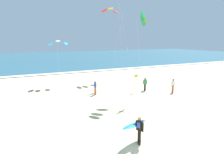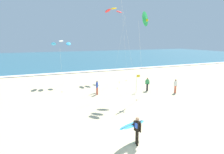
# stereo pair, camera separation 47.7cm
# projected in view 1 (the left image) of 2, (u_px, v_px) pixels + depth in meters

# --- Properties ---
(ocean_water) EXTENTS (160.00, 60.00, 0.08)m
(ocean_water) POSITION_uv_depth(u_px,v_px,m) (43.00, 58.00, 61.51)
(ocean_water) COLOR #2D6075
(ocean_water) RESTS_ON ground
(shoreline_foam) EXTENTS (160.00, 1.53, 0.01)m
(shoreline_foam) POSITION_uv_depth(u_px,v_px,m) (61.00, 73.00, 35.04)
(shoreline_foam) COLOR white
(shoreline_foam) RESTS_ON ocean_water
(surfer_lead) EXTENTS (2.22, 1.30, 1.71)m
(surfer_lead) POSITION_uv_depth(u_px,v_px,m) (137.00, 127.00, 11.51)
(surfer_lead) COLOR black
(surfer_lead) RESTS_ON ground
(kite_delta_emerald_low) EXTENTS (2.18, 1.62, 8.80)m
(kite_delta_emerald_low) POSITION_uv_depth(u_px,v_px,m) (144.00, 19.00, 19.86)
(kite_delta_emerald_low) COLOR green
(kite_delta_emerald_low) RESTS_ON ground
(kite_arc_golden_distant) EXTENTS (2.90, 4.03, 10.64)m
(kite_arc_golden_distant) POSITION_uv_depth(u_px,v_px,m) (110.00, 10.00, 29.55)
(kite_arc_golden_distant) COLOR red
(kite_arc_golden_distant) RESTS_ON ground
(kite_arc_ivory_outer) EXTENTS (2.70, 5.05, 5.89)m
(kite_arc_ivory_outer) POSITION_uv_depth(u_px,v_px,m) (58.00, 43.00, 25.68)
(kite_arc_ivory_outer) COLOR #2D99DB
(kite_arc_ivory_outer) RESTS_ON ground
(bystander_blue_top) EXTENTS (0.33, 0.43, 1.59)m
(bystander_blue_top) POSITION_uv_depth(u_px,v_px,m) (95.00, 87.00, 21.72)
(bystander_blue_top) COLOR #D8593F
(bystander_blue_top) RESTS_ON ground
(bystander_green_top) EXTENTS (0.42, 0.34, 1.59)m
(bystander_green_top) POSITION_uv_depth(u_px,v_px,m) (145.00, 84.00, 23.46)
(bystander_green_top) COLOR black
(bystander_green_top) RESTS_ON ground
(bystander_white_top) EXTENTS (0.50, 0.22, 1.59)m
(bystander_white_top) POSITION_uv_depth(u_px,v_px,m) (173.00, 86.00, 22.59)
(bystander_white_top) COLOR #D8593F
(bystander_white_top) RESTS_ON ground
(lifeguard_flag) EXTENTS (0.45, 0.05, 2.10)m
(lifeguard_flag) POSITION_uv_depth(u_px,v_px,m) (135.00, 81.00, 22.69)
(lifeguard_flag) COLOR silver
(lifeguard_flag) RESTS_ON ground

